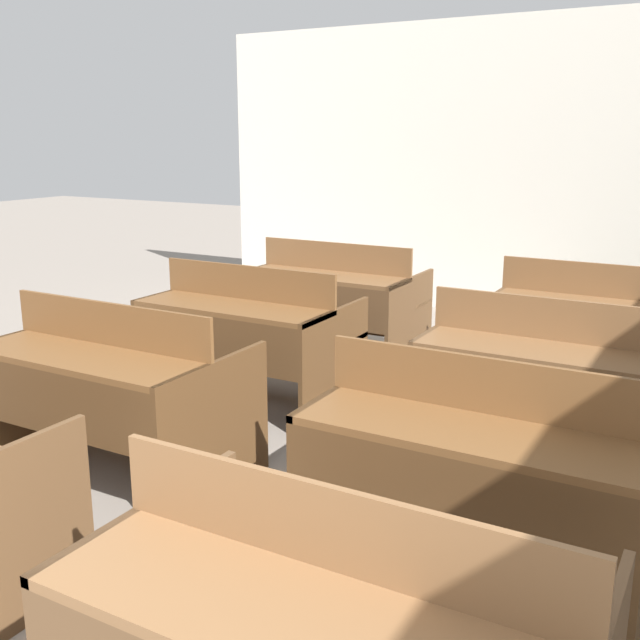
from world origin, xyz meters
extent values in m
cube|color=white|center=(0.00, 7.11, 1.35)|extent=(6.57, 0.06, 2.71)
cube|color=brown|center=(0.29, 1.58, 0.34)|extent=(0.03, 0.82, 0.68)
cube|color=brown|center=(0.90, 1.37, 0.66)|extent=(1.24, 0.40, 0.03)
cube|color=brown|center=(0.90, 1.56, 0.79)|extent=(1.24, 0.02, 0.21)
cube|color=brown|center=(0.90, 1.82, 0.44)|extent=(1.24, 0.33, 0.03)
cube|color=#52351C|center=(-1.57, 2.75, 0.34)|extent=(0.03, 0.82, 0.68)
cube|color=#52351C|center=(-0.36, 2.75, 0.34)|extent=(0.03, 0.82, 0.68)
cube|color=brown|center=(-0.97, 2.54, 0.66)|extent=(1.24, 0.40, 0.03)
cube|color=#52351C|center=(-0.97, 2.35, 0.50)|extent=(1.18, 0.02, 0.31)
cube|color=brown|center=(-0.97, 2.72, 0.79)|extent=(1.24, 0.02, 0.21)
cube|color=brown|center=(-0.97, 2.99, 0.44)|extent=(1.24, 0.33, 0.03)
cube|color=#52351C|center=(-0.97, 2.99, 0.16)|extent=(1.18, 0.04, 0.04)
cube|color=#52351D|center=(0.29, 2.76, 0.34)|extent=(0.03, 0.82, 0.68)
cube|color=brown|center=(0.90, 2.55, 0.66)|extent=(1.24, 0.40, 0.03)
cube|color=#52351D|center=(0.90, 2.36, 0.50)|extent=(1.18, 0.02, 0.31)
cube|color=brown|center=(0.90, 2.73, 0.79)|extent=(1.24, 0.02, 0.21)
cube|color=brown|center=(0.90, 3.00, 0.44)|extent=(1.24, 0.33, 0.03)
cube|color=#52351D|center=(0.90, 3.00, 0.16)|extent=(1.18, 0.04, 0.04)
cube|color=#53361D|center=(-1.59, 3.94, 0.34)|extent=(0.03, 0.82, 0.68)
cube|color=#53361D|center=(-0.38, 3.94, 0.34)|extent=(0.03, 0.82, 0.68)
cube|color=brown|center=(-0.98, 3.73, 0.66)|extent=(1.24, 0.40, 0.03)
cube|color=#53361D|center=(-0.98, 3.54, 0.50)|extent=(1.18, 0.02, 0.31)
cube|color=brown|center=(-0.98, 3.91, 0.79)|extent=(1.24, 0.02, 0.21)
cube|color=brown|center=(-0.98, 4.18, 0.44)|extent=(1.24, 0.33, 0.03)
cube|color=#53361D|center=(-0.98, 4.18, 0.16)|extent=(1.18, 0.04, 0.04)
cube|color=brown|center=(0.28, 3.91, 0.34)|extent=(0.03, 0.82, 0.68)
cube|color=brown|center=(0.89, 3.69, 0.66)|extent=(1.24, 0.40, 0.03)
cube|color=brown|center=(0.89, 3.51, 0.50)|extent=(1.18, 0.02, 0.31)
cube|color=brown|center=(0.89, 3.88, 0.79)|extent=(1.24, 0.02, 0.21)
cube|color=brown|center=(0.89, 4.15, 0.44)|extent=(1.24, 0.33, 0.03)
cube|color=brown|center=(0.89, 4.15, 0.16)|extent=(1.18, 0.04, 0.04)
cube|color=brown|center=(-1.60, 5.10, 0.34)|extent=(0.03, 0.82, 0.68)
cube|color=brown|center=(-0.38, 5.10, 0.34)|extent=(0.03, 0.82, 0.68)
cube|color=brown|center=(-0.99, 4.89, 0.66)|extent=(1.24, 0.40, 0.03)
cube|color=brown|center=(-0.99, 4.70, 0.50)|extent=(1.18, 0.02, 0.31)
cube|color=brown|center=(-0.99, 5.08, 0.79)|extent=(1.24, 0.02, 0.21)
cube|color=brown|center=(-0.99, 5.34, 0.44)|extent=(1.24, 0.33, 0.03)
cube|color=brown|center=(-0.99, 5.34, 0.16)|extent=(1.18, 0.04, 0.04)
cube|color=brown|center=(0.30, 5.10, 0.34)|extent=(0.03, 0.82, 0.68)
cube|color=brown|center=(0.91, 4.89, 0.66)|extent=(1.24, 0.40, 0.03)
cube|color=brown|center=(0.91, 4.70, 0.50)|extent=(1.18, 0.02, 0.31)
cube|color=brown|center=(0.91, 5.08, 0.79)|extent=(1.24, 0.02, 0.21)
cube|color=brown|center=(0.91, 5.34, 0.44)|extent=(1.24, 0.33, 0.03)
cube|color=brown|center=(0.91, 5.34, 0.16)|extent=(1.18, 0.04, 0.04)
camera|label=1|loc=(1.65, 0.17, 1.68)|focal=42.00mm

